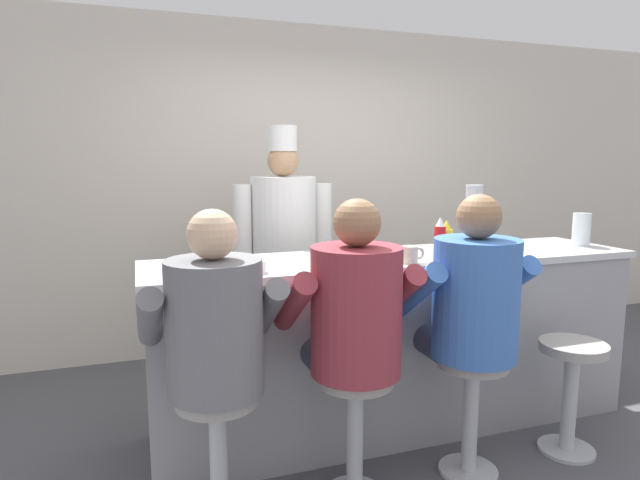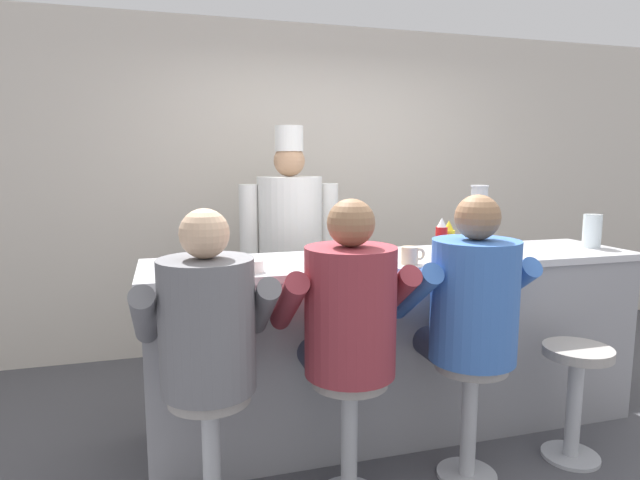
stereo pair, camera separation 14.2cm
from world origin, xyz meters
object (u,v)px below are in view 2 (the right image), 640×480
at_px(water_pitcher_clear, 592,231).
at_px(napkin_dispenser_chrome, 354,254).
at_px(ketchup_bottle_red, 441,241).
at_px(diner_seated_grey, 207,334).
at_px(cereal_bowl, 251,266).
at_px(coffee_mug_blue, 460,247).
at_px(mustard_bottle_yellow, 448,241).
at_px(breakfast_plate, 202,268).
at_px(cook_in_whites_near, 290,243).
at_px(coffee_mug_tan, 411,255).
at_px(diner_seated_maroon, 348,319).
at_px(cup_stack_steel, 479,218).
at_px(hot_sauce_bottle_orange, 484,247).
at_px(diner_seated_blue, 470,308).
at_px(empty_stool_round, 575,384).

height_order(water_pitcher_clear, napkin_dispenser_chrome, water_pitcher_clear).
height_order(ketchup_bottle_red, diner_seated_grey, diner_seated_grey).
bearing_deg(cereal_bowl, coffee_mug_blue, 7.82).
relative_size(mustard_bottle_yellow, diner_seated_grey, 0.16).
bearing_deg(breakfast_plate, ketchup_bottle_red, -4.86).
distance_m(breakfast_plate, cook_in_whites_near, 1.19).
bearing_deg(coffee_mug_tan, cook_in_whites_near, 110.08).
height_order(water_pitcher_clear, coffee_mug_blue, water_pitcher_clear).
distance_m(diner_seated_grey, diner_seated_maroon, 0.63).
xyz_separation_m(napkin_dispenser_chrome, diner_seated_grey, (-0.81, -0.41, -0.24)).
xyz_separation_m(coffee_mug_blue, cook_in_whites_near, (-0.83, 0.89, -0.07)).
bearing_deg(water_pitcher_clear, breakfast_plate, -178.40).
bearing_deg(cup_stack_steel, ketchup_bottle_red, -146.23).
bearing_deg(napkin_dispenser_chrome, cereal_bowl, -176.09).
bearing_deg(breakfast_plate, hot_sauce_bottle_orange, -2.07).
height_order(napkin_dispenser_chrome, diner_seated_grey, diner_seated_grey).
height_order(ketchup_bottle_red, hot_sauce_bottle_orange, ketchup_bottle_red).
xyz_separation_m(mustard_bottle_yellow, cook_in_whites_near, (-0.67, 1.04, -0.14)).
distance_m(napkin_dispenser_chrome, diner_seated_maroon, 0.50).
xyz_separation_m(hot_sauce_bottle_orange, diner_seated_grey, (-1.59, -0.40, -0.24)).
xyz_separation_m(cup_stack_steel, cook_in_whites_near, (-0.99, 0.82, -0.24)).
xyz_separation_m(coffee_mug_tan, napkin_dispenser_chrome, (-0.29, 0.08, 0.01)).
bearing_deg(cereal_bowl, hot_sauce_bottle_orange, 1.32).
relative_size(coffee_mug_blue, coffee_mug_tan, 0.89).
height_order(cereal_bowl, diner_seated_grey, diner_seated_grey).
bearing_deg(ketchup_bottle_red, mustard_bottle_yellow, 34.89).
bearing_deg(hot_sauce_bottle_orange, water_pitcher_clear, 8.21).
bearing_deg(cup_stack_steel, water_pitcher_clear, -6.59).
relative_size(ketchup_bottle_red, cereal_bowl, 1.84).
bearing_deg(hot_sauce_bottle_orange, diner_seated_grey, -165.89).
xyz_separation_m(water_pitcher_clear, diner_seated_grey, (-2.45, -0.52, -0.29)).
height_order(cereal_bowl, napkin_dispenser_chrome, napkin_dispenser_chrome).
xyz_separation_m(mustard_bottle_yellow, cereal_bowl, (-1.11, -0.03, -0.07)).
bearing_deg(diner_seated_blue, cereal_bowl, 160.14).
xyz_separation_m(breakfast_plate, diner_seated_blue, (1.24, -0.45, -0.18)).
xyz_separation_m(cup_stack_steel, napkin_dispenser_chrome, (-0.88, -0.21, -0.14)).
relative_size(mustard_bottle_yellow, empty_stool_round, 0.35).
bearing_deg(coffee_mug_tan, diner_seated_grey, -163.34).
distance_m(cup_stack_steel, diner_seated_grey, 1.83).
xyz_separation_m(coffee_mug_tan, diner_seated_grey, (-1.10, -0.33, -0.23)).
relative_size(water_pitcher_clear, napkin_dispenser_chrome, 1.74).
distance_m(breakfast_plate, napkin_dispenser_chrome, 0.79).
height_order(empty_stool_round, cook_in_whites_near, cook_in_whites_near).
relative_size(diner_seated_maroon, cook_in_whites_near, 0.78).
bearing_deg(mustard_bottle_yellow, hot_sauce_bottle_orange, 0.12).
xyz_separation_m(cereal_bowl, diner_seated_blue, (1.02, -0.37, -0.20)).
relative_size(hot_sauce_bottle_orange, napkin_dispenser_chrome, 0.98).
distance_m(mustard_bottle_yellow, water_pitcher_clear, 1.10).
bearing_deg(napkin_dispenser_chrome, ketchup_bottle_red, -6.96).
xyz_separation_m(hot_sauce_bottle_orange, empty_stool_round, (0.30, -0.43, -0.68)).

